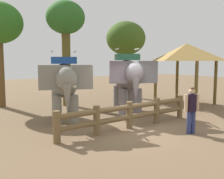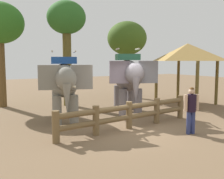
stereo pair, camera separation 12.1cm
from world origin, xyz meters
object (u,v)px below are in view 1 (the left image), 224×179
at_px(elephant_near_left, 64,82).
at_px(tourist_woman_in_black, 192,107).
at_px(elephant_center, 128,77).
at_px(tree_far_right, 126,39).
at_px(log_fence, 129,113).
at_px(tree_back_center, 66,23).
at_px(thatched_shelter, 186,53).

height_order(elephant_near_left, tourist_woman_in_black, elephant_near_left).
height_order(elephant_center, tourist_woman_in_black, elephant_center).
relative_size(elephant_near_left, tree_far_right, 0.68).
distance_m(log_fence, tree_back_center, 7.47).
bearing_deg(tree_back_center, tree_far_right, 13.53).
height_order(thatched_shelter, tree_back_center, tree_back_center).
xyz_separation_m(elephant_near_left, tourist_woman_in_black, (3.21, -4.07, -0.73)).
distance_m(elephant_center, tourist_woman_in_black, 4.24).
bearing_deg(log_fence, elephant_center, 56.56).
bearing_deg(tree_far_right, log_fence, -123.37).
height_order(log_fence, tree_back_center, tree_back_center).
xyz_separation_m(elephant_center, tree_far_right, (3.29, 5.00, 2.29)).
distance_m(thatched_shelter, tree_far_right, 4.85).
distance_m(elephant_near_left, thatched_shelter, 7.91).
xyz_separation_m(elephant_near_left, thatched_shelter, (7.77, 0.50, 1.35)).
bearing_deg(thatched_shelter, tourist_woman_in_black, -134.94).
bearing_deg(tree_back_center, tourist_woman_in_black, -78.98).
xyz_separation_m(elephant_near_left, elephant_center, (3.32, 0.09, 0.10)).
bearing_deg(tree_far_right, thatched_shelter, -75.82).
bearing_deg(elephant_near_left, thatched_shelter, 3.68).
xyz_separation_m(log_fence, elephant_center, (1.59, 2.40, 1.21)).
bearing_deg(thatched_shelter, log_fence, -154.99).
bearing_deg(thatched_shelter, tree_far_right, 104.18).
bearing_deg(tree_back_center, thatched_shelter, -29.07).
relative_size(elephant_center, tree_back_center, 0.64).
height_order(thatched_shelter, tree_far_right, tree_far_right).
xyz_separation_m(tourist_woman_in_black, tree_far_right, (3.40, 9.16, 3.12)).
distance_m(log_fence, thatched_shelter, 7.10).
bearing_deg(log_fence, tree_back_center, 90.70).
relative_size(log_fence, thatched_shelter, 1.49).
height_order(elephant_center, tree_far_right, tree_far_right).
bearing_deg(elephant_near_left, elephant_center, 1.49).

